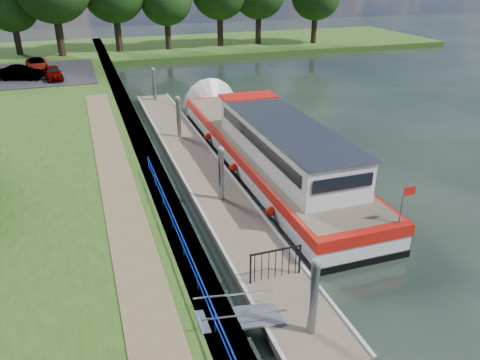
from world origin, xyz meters
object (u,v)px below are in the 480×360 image
object	(u,v)px
car_d	(37,64)
barge	(262,145)
car_a	(53,73)
pontoon	(198,166)
car_b	(20,73)

from	to	relation	value
car_d	barge	bearing A→B (deg)	-72.10
barge	car_a	xyz separation A→B (m)	(-11.18, 22.12, 0.34)
pontoon	car_a	xyz separation A→B (m)	(-7.59, 21.79, 1.25)
car_d	pontoon	bearing A→B (deg)	-78.45
car_b	car_d	world-z (taller)	car_b
pontoon	barge	xyz separation A→B (m)	(3.60, -0.34, 0.90)
car_a	car_d	xyz separation A→B (m)	(-1.55, 4.77, -0.03)
car_a	car_b	xyz separation A→B (m)	(-2.73, 0.80, 0.02)
barge	car_d	distance (m)	29.75
barge	car_b	size ratio (longest dim) A/B	5.64
barge	car_a	distance (m)	24.79
barge	car_b	xyz separation A→B (m)	(-13.92, 22.92, 0.37)
car_b	car_a	bearing A→B (deg)	-88.33
car_a	pontoon	bearing A→B (deg)	-77.95
car_a	car_b	size ratio (longest dim) A/B	0.93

